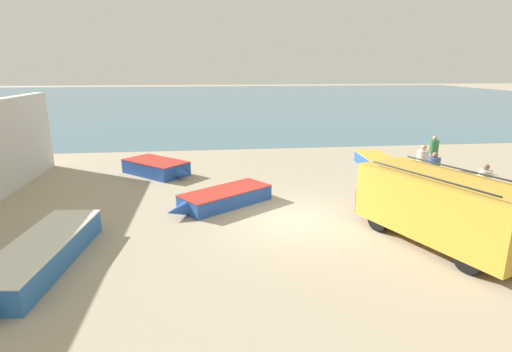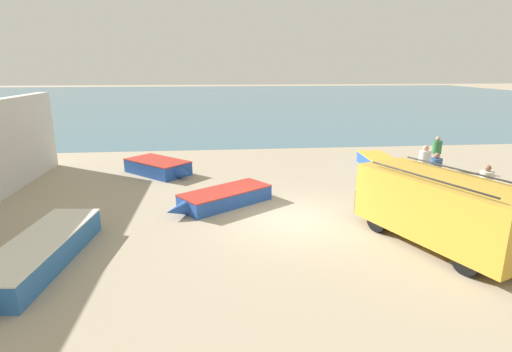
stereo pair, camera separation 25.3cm
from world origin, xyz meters
TOP-DOWN VIEW (x-y plane):
  - ground_plane at (0.00, 0.00)m, footprint 200.00×200.00m
  - sea_water at (0.00, 52.00)m, footprint 120.00×80.00m
  - parked_van at (3.81, -2.23)m, footprint 3.66×5.35m
  - fishing_rowboat_0 at (-2.32, 1.77)m, footprint 3.98×3.18m
  - fishing_rowboat_1 at (5.69, 6.74)m, footprint 1.50×3.87m
  - fishing_rowboat_2 at (-7.16, -2.57)m, footprint 1.87×5.66m
  - fishing_rowboat_3 at (-5.26, 6.56)m, footprint 3.50×3.39m
  - fisherman_0 at (6.87, 0.17)m, footprint 0.45×0.45m
  - fisherman_1 at (6.21, 3.19)m, footprint 0.48×0.48m
  - fisherman_2 at (6.16, 2.20)m, footprint 0.45×0.45m
  - fisherman_3 at (8.40, 6.07)m, footprint 0.44×0.44m

SIDE VIEW (x-z plane):
  - ground_plane at x=0.00m, z-range 0.00..0.00m
  - sea_water at x=0.00m, z-range 0.00..0.01m
  - fishing_rowboat_0 at x=-2.32m, z-range 0.00..0.57m
  - fishing_rowboat_1 at x=5.69m, z-range 0.00..0.58m
  - fishing_rowboat_3 at x=-5.26m, z-range 0.00..0.66m
  - fishing_rowboat_2 at x=-7.16m, z-range 0.00..0.69m
  - fisherman_3 at x=8.40m, z-range 0.16..1.83m
  - fisherman_0 at x=6.87m, z-range 0.17..1.87m
  - fisherman_2 at x=6.16m, z-range 0.17..1.89m
  - fisherman_1 at x=6.21m, z-range 0.18..2.00m
  - parked_van at x=3.81m, z-range 0.04..2.19m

